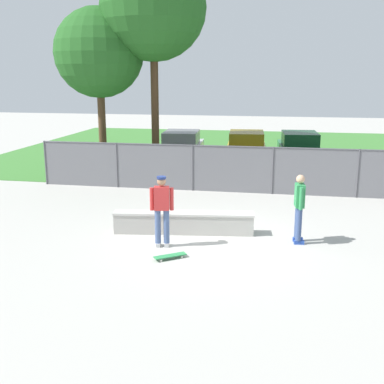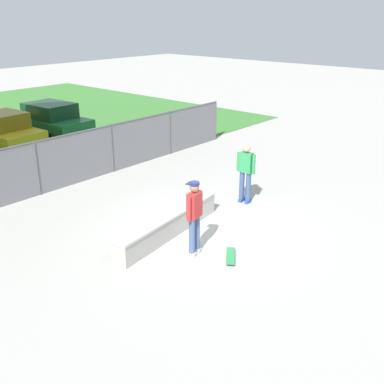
{
  "view_description": "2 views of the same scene",
  "coord_description": "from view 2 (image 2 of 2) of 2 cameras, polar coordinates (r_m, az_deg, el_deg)",
  "views": [
    {
      "loc": [
        1.72,
        -11.85,
        4.29
      ],
      "look_at": [
        -0.6,
        0.67,
        1.17
      ],
      "focal_mm": 44.85,
      "sensor_mm": 36.0,
      "label": 1
    },
    {
      "loc": [
        -8.39,
        -6.8,
        5.39
      ],
      "look_at": [
        -0.23,
        0.31,
        1.1
      ],
      "focal_mm": 42.33,
      "sensor_mm": 36.0,
      "label": 2
    }
  ],
  "objects": [
    {
      "name": "ground_plane",
      "position": [
        12.07,
        1.84,
        -4.92
      ],
      "size": [
        80.0,
        80.0,
        0.0
      ],
      "primitive_type": "plane",
      "color": "#ADAAA3"
    },
    {
      "name": "concrete_ledge",
      "position": [
        11.74,
        -2.95,
        -4.08
      ],
      "size": [
        3.91,
        0.97,
        0.6
      ],
      "color": "#A8A59E",
      "rests_on": "ground"
    },
    {
      "name": "skateboarder",
      "position": [
        10.51,
        0.3,
        -2.88
      ],
      "size": [
        0.59,
        0.35,
        1.84
      ],
      "color": "beige",
      "rests_on": "ground"
    },
    {
      "name": "skateboard",
      "position": [
        10.78,
        4.87,
        -8.02
      ],
      "size": [
        0.77,
        0.63,
        0.09
      ],
      "color": "#2D8C4C",
      "rests_on": "ground"
    },
    {
      "name": "chainlink_fence",
      "position": [
        15.63,
        -14.3,
        4.46
      ],
      "size": [
        15.01,
        0.07,
        1.75
      ],
      "color": "#4C4C51",
      "rests_on": "ground"
    },
    {
      "name": "car_green",
      "position": [
        21.73,
        -17.5,
        8.54
      ],
      "size": [
        2.24,
        4.32,
        1.66
      ],
      "color": "#1E6638",
      "rests_on": "ground"
    },
    {
      "name": "bystander",
      "position": [
        13.57,
        6.79,
        2.63
      ],
      "size": [
        0.31,
        0.6,
        1.82
      ],
      "color": "#2647A5",
      "rests_on": "ground"
    }
  ]
}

